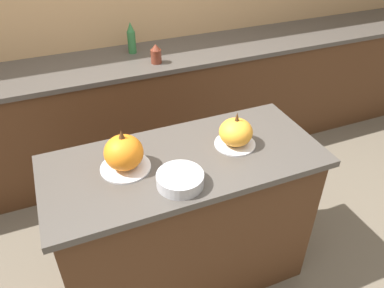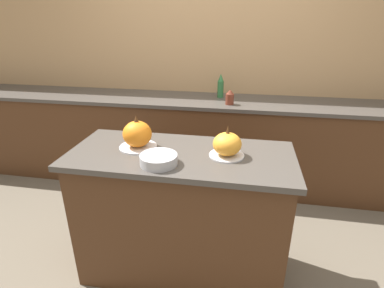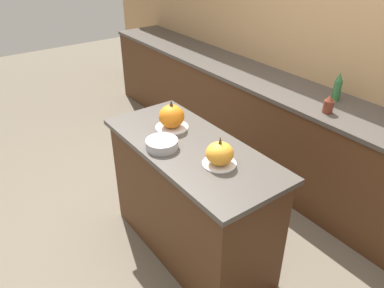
{
  "view_description": "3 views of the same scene",
  "coord_description": "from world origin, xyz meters",
  "px_view_note": "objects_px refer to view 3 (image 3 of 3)",
  "views": [
    {
      "loc": [
        -0.51,
        -1.33,
        2.02
      ],
      "look_at": [
        0.02,
        -0.04,
        1.02
      ],
      "focal_mm": 35.0,
      "sensor_mm": 36.0,
      "label": 1
    },
    {
      "loc": [
        0.36,
        -1.6,
        1.67
      ],
      "look_at": [
        0.07,
        0.0,
        0.98
      ],
      "focal_mm": 28.0,
      "sensor_mm": 36.0,
      "label": 2
    },
    {
      "loc": [
        1.7,
        -1.23,
        2.16
      ],
      "look_at": [
        0.05,
        -0.03,
        0.96
      ],
      "focal_mm": 35.0,
      "sensor_mm": 36.0,
      "label": 3
    }
  ],
  "objects_px": {
    "pumpkin_cake_right": "(220,154)",
    "mixing_bowl": "(162,144)",
    "bottle_tall": "(338,87)",
    "bottle_short": "(329,104)",
    "pumpkin_cake_left": "(172,117)"
  },
  "relations": [
    {
      "from": "pumpkin_cake_right",
      "to": "mixing_bowl",
      "type": "relative_size",
      "value": 0.99
    },
    {
      "from": "bottle_short",
      "to": "mixing_bowl",
      "type": "height_order",
      "value": "bottle_short"
    },
    {
      "from": "pumpkin_cake_left",
      "to": "mixing_bowl",
      "type": "distance_m",
      "value": 0.29
    },
    {
      "from": "pumpkin_cake_right",
      "to": "bottle_tall",
      "type": "height_order",
      "value": "bottle_tall"
    },
    {
      "from": "bottle_tall",
      "to": "pumpkin_cake_right",
      "type": "bearing_deg",
      "value": -83.12
    },
    {
      "from": "pumpkin_cake_left",
      "to": "mixing_bowl",
      "type": "bearing_deg",
      "value": -46.58
    },
    {
      "from": "pumpkin_cake_left",
      "to": "bottle_short",
      "type": "height_order",
      "value": "pumpkin_cake_left"
    },
    {
      "from": "bottle_short",
      "to": "pumpkin_cake_left",
      "type": "bearing_deg",
      "value": -114.86
    },
    {
      "from": "pumpkin_cake_right",
      "to": "bottle_tall",
      "type": "relative_size",
      "value": 0.88
    },
    {
      "from": "bottle_short",
      "to": "mixing_bowl",
      "type": "xyz_separation_m",
      "value": [
        -0.31,
        -1.29,
        -0.05
      ]
    },
    {
      "from": "pumpkin_cake_right",
      "to": "pumpkin_cake_left",
      "type": "bearing_deg",
      "value": 177.18
    },
    {
      "from": "pumpkin_cake_left",
      "to": "pumpkin_cake_right",
      "type": "relative_size",
      "value": 1.13
    },
    {
      "from": "mixing_bowl",
      "to": "bottle_tall",
      "type": "bearing_deg",
      "value": 82.62
    },
    {
      "from": "bottle_short",
      "to": "mixing_bowl",
      "type": "bearing_deg",
      "value": -103.47
    },
    {
      "from": "bottle_tall",
      "to": "bottle_short",
      "type": "xyz_separation_m",
      "value": [
        0.11,
        -0.25,
        -0.05
      ]
    }
  ]
}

